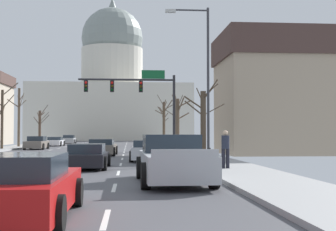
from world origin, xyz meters
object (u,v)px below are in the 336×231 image
(sedan_near_01, at_px, (147,151))
(pickup_truck_near_03, at_px, (173,161))
(sedan_near_02, at_px, (88,157))
(pedestrian_00, at_px, (225,147))
(sedan_near_00, at_px, (102,148))
(sedan_near_04, at_px, (23,188))
(sedan_oncoming_02, at_px, (69,140))
(sedan_oncoming_00, at_px, (37,143))
(bicycle_parked, at_px, (208,158))
(signal_gantry, at_px, (139,93))
(street_lamp_right, at_px, (203,70))
(sedan_oncoming_01, at_px, (55,142))

(sedan_near_01, relative_size, pickup_truck_near_03, 0.83)
(sedan_near_02, xyz_separation_m, pickup_truck_near_03, (3.39, -6.51, 0.17))
(sedan_near_01, distance_m, pedestrian_00, 8.50)
(pickup_truck_near_03, bearing_deg, sedan_near_02, 117.52)
(sedan_near_00, distance_m, sedan_near_02, 12.70)
(sedan_near_04, xyz_separation_m, sedan_oncoming_02, (-7.15, 63.49, -0.00))
(sedan_oncoming_00, height_order, bicycle_parked, sedan_oncoming_00)
(bicycle_parked, bearing_deg, sedan_near_00, 113.75)
(sedan_oncoming_02, relative_size, pedestrian_00, 2.80)
(signal_gantry, relative_size, sedan_near_02, 1.82)
(sedan_near_04, bearing_deg, sedan_near_00, 89.86)
(signal_gantry, bearing_deg, sedan_near_02, -99.56)
(pickup_truck_near_03, relative_size, sedan_oncoming_02, 1.22)
(bicycle_parked, bearing_deg, sedan_near_02, 177.60)
(pickup_truck_near_03, bearing_deg, sedan_near_00, 100.19)
(signal_gantry, bearing_deg, sedan_near_00, -127.89)
(signal_gantry, bearing_deg, sedan_near_01, -88.68)
(sedan_near_01, bearing_deg, sedan_oncoming_00, 117.09)
(sedan_near_01, bearing_deg, sedan_near_02, -117.73)
(street_lamp_right, xyz_separation_m, sedan_near_02, (-5.88, -2.97, -4.51))
(signal_gantry, relative_size, sedan_near_04, 1.73)
(sedan_oncoming_00, bearing_deg, street_lamp_right, -59.99)
(street_lamp_right, bearing_deg, signal_gantry, 103.25)
(signal_gantry, bearing_deg, street_lamp_right, -76.75)
(street_lamp_right, relative_size, pedestrian_00, 5.11)
(pickup_truck_near_03, bearing_deg, sedan_oncoming_01, 103.69)
(sedan_near_00, bearing_deg, pickup_truck_near_03, -79.81)
(signal_gantry, xyz_separation_m, bicycle_parked, (2.89, -16.53, -4.45))
(sedan_near_00, height_order, sedan_near_01, sedan_near_01)
(sedan_oncoming_02, bearing_deg, sedan_near_01, -77.14)
(sedan_near_00, distance_m, sedan_oncoming_01, 25.79)
(bicycle_parked, bearing_deg, street_lamp_right, 85.57)
(sedan_near_00, bearing_deg, sedan_oncoming_02, 100.76)
(bicycle_parked, bearing_deg, pickup_truck_near_03, -109.63)
(sedan_near_00, height_order, sedan_oncoming_02, sedan_oncoming_02)
(pedestrian_00, bearing_deg, sedan_oncoming_01, 108.62)
(sedan_near_02, relative_size, pickup_truck_near_03, 0.78)
(pickup_truck_near_03, distance_m, bicycle_parked, 6.67)
(sedan_near_00, xyz_separation_m, sedan_near_02, (0.06, -12.70, -0.02))
(sedan_oncoming_00, height_order, sedan_oncoming_02, sedan_oncoming_00)
(sedan_oncoming_02, bearing_deg, sedan_oncoming_00, -90.07)
(signal_gantry, relative_size, pedestrian_00, 4.85)
(sedan_near_01, bearing_deg, street_lamp_right, -43.15)
(sedan_near_04, bearing_deg, sedan_oncoming_02, 96.42)
(pedestrian_00, bearing_deg, sedan_near_04, -120.12)
(sedan_near_00, distance_m, bicycle_parked, 14.13)
(sedan_near_02, relative_size, sedan_oncoming_01, 1.00)
(sedan_oncoming_02, bearing_deg, sedan_near_04, -83.58)
(sedan_oncoming_01, bearing_deg, street_lamp_right, -69.05)
(signal_gantry, relative_size, sedan_near_01, 1.70)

